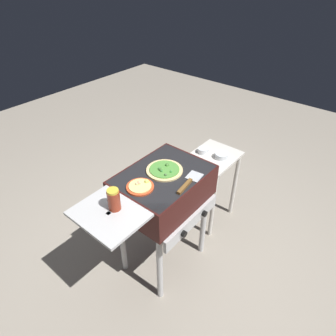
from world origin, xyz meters
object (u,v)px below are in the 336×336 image
at_px(pizza_veggie, 164,170).
at_px(pizza_cheese, 140,186).
at_px(grill, 163,191).
at_px(sauce_jar, 114,199).
at_px(prep_table, 212,174).
at_px(topping_bowl_near, 221,156).
at_px(spatula, 189,182).
at_px(topping_bowl_far, 203,151).

height_order(pizza_veggie, pizza_cheese, pizza_cheese).
xyz_separation_m(grill, sauce_jar, (-0.42, 0.01, 0.21)).
bearing_deg(prep_table, sauce_jar, 179.88).
distance_m(grill, prep_table, 0.72).
xyz_separation_m(pizza_cheese, topping_bowl_near, (0.87, -0.09, -0.18)).
bearing_deg(topping_bowl_near, sauce_jar, 176.40).
xyz_separation_m(spatula, topping_bowl_far, (0.61, 0.29, -0.18)).
relative_size(topping_bowl_near, topping_bowl_far, 1.20).
height_order(pizza_cheese, topping_bowl_near, pizza_cheese).
distance_m(pizza_cheese, topping_bowl_near, 0.90).
xyz_separation_m(sauce_jar, spatula, (0.46, -0.19, -0.06)).
distance_m(spatula, prep_table, 0.77).
bearing_deg(topping_bowl_far, grill, -171.32).
relative_size(prep_table, topping_bowl_near, 6.34).
bearing_deg(pizza_cheese, pizza_veggie, -1.13).
relative_size(sauce_jar, spatula, 0.52).
height_order(pizza_veggie, topping_bowl_near, pizza_veggie).
distance_m(grill, topping_bowl_near, 0.69).
bearing_deg(sauce_jar, pizza_cheese, 4.12).
bearing_deg(pizza_veggie, grill, -156.83).
bearing_deg(pizza_veggie, sauce_jar, -178.51).
xyz_separation_m(prep_table, topping_bowl_far, (-0.02, 0.10, 0.22)).
bearing_deg(pizza_veggie, prep_table, -1.29).
relative_size(pizza_cheese, spatula, 0.66).
bearing_deg(grill, sauce_jar, 179.08).
distance_m(grill, pizza_cheese, 0.24).
distance_m(pizza_veggie, pizza_cheese, 0.23).
bearing_deg(pizza_veggie, spatula, -89.93).
xyz_separation_m(grill, pizza_cheese, (-0.19, 0.02, 0.15)).
bearing_deg(grill, topping_bowl_far, 8.68).
bearing_deg(topping_bowl_far, pizza_veggie, -172.42).
distance_m(pizza_cheese, prep_table, 0.95).
xyz_separation_m(pizza_cheese, topping_bowl_far, (0.84, 0.08, -0.18)).
relative_size(prep_table, topping_bowl_far, 7.62).
xyz_separation_m(topping_bowl_near, topping_bowl_far, (-0.03, 0.16, 0.00)).
bearing_deg(sauce_jar, topping_bowl_far, 4.99).
xyz_separation_m(sauce_jar, topping_bowl_near, (1.10, -0.07, -0.24)).
distance_m(sauce_jar, spatula, 0.50).
bearing_deg(topping_bowl_near, topping_bowl_far, 100.62).
height_order(pizza_veggie, sauce_jar, sauce_jar).
bearing_deg(topping_bowl_near, grill, 174.78).
height_order(pizza_cheese, sauce_jar, sauce_jar).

